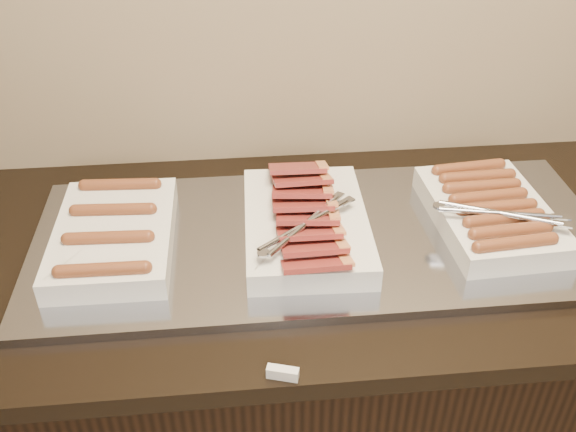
{
  "coord_description": "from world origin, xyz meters",
  "views": [
    {
      "loc": [
        -0.15,
        1.06,
        1.73
      ],
      "look_at": [
        -0.04,
        2.13,
        0.97
      ],
      "focal_mm": 40.0,
      "sensor_mm": 36.0,
      "label": 1
    }
  ],
  "objects_px": {
    "warming_tray": "(321,237)",
    "dish_right": "(491,212)",
    "counter": "(305,383)",
    "dish_left": "(114,235)",
    "dish_center": "(306,223)"
  },
  "relations": [
    {
      "from": "counter",
      "to": "dish_right",
      "type": "distance_m",
      "value": 0.63
    },
    {
      "from": "warming_tray",
      "to": "dish_right",
      "type": "height_order",
      "value": "dish_right"
    },
    {
      "from": "counter",
      "to": "warming_tray",
      "type": "distance_m",
      "value": 0.46
    },
    {
      "from": "warming_tray",
      "to": "dish_center",
      "type": "bearing_deg",
      "value": -173.83
    },
    {
      "from": "warming_tray",
      "to": "dish_right",
      "type": "xyz_separation_m",
      "value": [
        0.36,
        -0.0,
        0.04
      ]
    },
    {
      "from": "warming_tray",
      "to": "dish_center",
      "type": "height_order",
      "value": "dish_center"
    },
    {
      "from": "dish_center",
      "to": "dish_left",
      "type": "bearing_deg",
      "value": -178.67
    },
    {
      "from": "counter",
      "to": "dish_center",
      "type": "height_order",
      "value": "dish_center"
    },
    {
      "from": "dish_left",
      "to": "dish_center",
      "type": "bearing_deg",
      "value": -0.02
    },
    {
      "from": "counter",
      "to": "dish_left",
      "type": "distance_m",
      "value": 0.64
    },
    {
      "from": "counter",
      "to": "dish_left",
      "type": "relative_size",
      "value": 5.87
    },
    {
      "from": "dish_right",
      "to": "counter",
      "type": "bearing_deg",
      "value": 176.56
    },
    {
      "from": "dish_left",
      "to": "dish_right",
      "type": "xyz_separation_m",
      "value": [
        0.78,
        -0.0,
        0.01
      ]
    },
    {
      "from": "dish_right",
      "to": "dish_left",
      "type": "bearing_deg",
      "value": 176.88
    },
    {
      "from": "dish_center",
      "to": "dish_right",
      "type": "relative_size",
      "value": 1.12
    }
  ]
}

